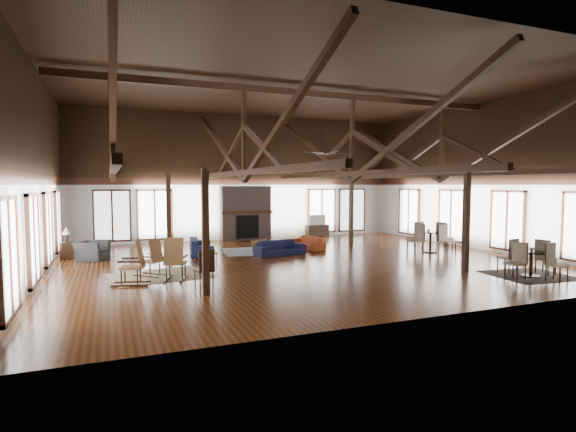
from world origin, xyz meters
name	(u,v)px	position (x,y,z in m)	size (l,w,h in m)	color
floor	(301,261)	(0.00, 0.00, 0.00)	(16.00, 16.00, 0.00)	#603214
ceiling	(301,85)	(0.00, 0.00, 6.00)	(16.00, 14.00, 0.02)	black
wall_back	(243,178)	(0.00, 7.00, 3.00)	(16.00, 0.02, 6.00)	silver
wall_front	(442,167)	(0.00, -7.00, 3.00)	(16.00, 0.02, 6.00)	silver
wall_left	(35,172)	(-8.00, 0.00, 3.00)	(0.02, 14.00, 6.00)	silver
wall_right	(480,176)	(8.00, 0.00, 3.00)	(0.02, 14.00, 6.00)	silver
roof_truss	(301,144)	(0.00, 0.00, 4.03)	(15.60, 14.07, 3.14)	#301C0D
post_grid	(301,218)	(0.00, 0.00, 1.52)	(8.16, 7.16, 3.05)	#301C0D
fireplace	(246,213)	(0.00, 6.67, 1.29)	(2.50, 0.69, 2.60)	#65544D
ceiling_fan	(327,151)	(0.50, -1.00, 3.73)	(1.60, 1.60, 0.75)	black
sofa_navy_front	(280,248)	(-0.18, 1.56, 0.28)	(1.89, 0.74, 0.55)	#131534
sofa_navy_left	(201,246)	(-2.88, 2.91, 0.30)	(0.81, 2.07, 0.60)	#161C3C
sofa_orange	(308,243)	(1.54, 2.78, 0.25)	(0.67, 1.72, 0.50)	#923B1C
coffee_table	(266,241)	(-0.32, 2.71, 0.40)	(1.32, 0.97, 0.45)	brown
vase	(269,238)	(-0.24, 2.64, 0.55)	(0.18, 0.18, 0.19)	#B2B2B2
armchair	(92,251)	(-6.72, 2.98, 0.34)	(0.91, 1.04, 0.68)	#2A2A2D
side_table_lamp	(67,247)	(-7.55, 3.58, 0.43)	(0.45, 0.45, 1.14)	black
rocking_chair_a	(153,259)	(-4.99, -0.73, 0.52)	(0.92, 0.92, 1.10)	brown
rocking_chair_b	(175,260)	(-4.47, -1.51, 0.57)	(0.79, 1.05, 1.20)	brown
rocking_chair_c	(135,263)	(-5.52, -1.72, 0.58)	(1.04, 0.71, 1.22)	brown
side_chair_a	(208,250)	(-3.15, 0.41, 0.51)	(0.49, 0.49, 0.88)	black
side_chair_b	(205,266)	(-3.88, -2.82, 0.59)	(0.51, 0.51, 1.02)	black
cafe_table_near	(531,259)	(5.15, -4.85, 0.51)	(2.00, 2.00, 1.02)	black
cafe_table_far	(430,238)	(5.58, 0.03, 0.57)	(2.22, 2.22, 1.14)	black
cup_near	(532,249)	(5.18, -4.83, 0.79)	(0.13, 0.13, 0.11)	#B2B2B2
cup_far	(429,230)	(5.49, 0.04, 0.87)	(0.11, 0.11, 0.09)	#B2B2B2
tv_console	(317,230)	(3.87, 6.75, 0.29)	(1.17, 0.44, 0.58)	black
television	(317,220)	(3.83, 6.75, 0.85)	(0.92, 0.12, 0.53)	#B2B2B2
rug_tan	(159,276)	(-4.81, -0.72, 0.01)	(2.66, 2.09, 0.01)	tan
rug_navy	(260,251)	(-0.52, 2.86, 0.01)	(2.98, 2.23, 0.01)	#192346
rug_dark	(529,275)	(5.27, -4.72, 0.01)	(2.16, 1.97, 0.01)	black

